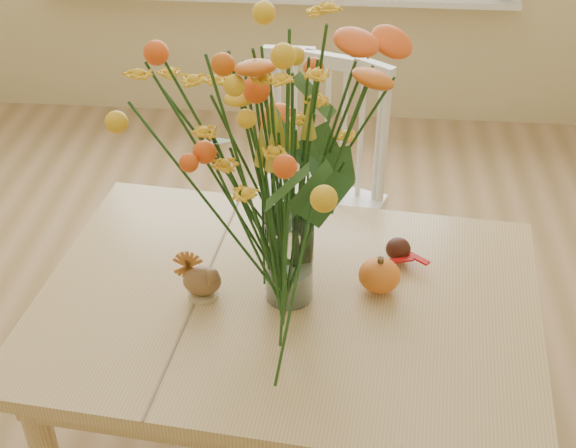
{
  "coord_description": "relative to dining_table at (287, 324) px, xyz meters",
  "views": [
    {
      "loc": [
        0.37,
        -1.67,
        1.98
      ],
      "look_at": [
        0.24,
        -0.14,
        0.91
      ],
      "focal_mm": 48.0,
      "sensor_mm": 36.0,
      "label": 1
    }
  ],
  "objects": [
    {
      "name": "floor",
      "position": [
        -0.24,
        0.16,
        -0.6
      ],
      "size": [
        4.0,
        4.5,
        0.01
      ],
      "primitive_type": "cube",
      "color": "#9A794A",
      "rests_on": "ground"
    },
    {
      "name": "dining_table",
      "position": [
        0.0,
        0.0,
        0.0
      ],
      "size": [
        1.37,
        1.04,
        0.69
      ],
      "rotation": [
        0.0,
        0.0,
        -0.1
      ],
      "color": "tan",
      "rests_on": "floor"
    },
    {
      "name": "windsor_chair",
      "position": [
        0.03,
        0.77,
        -0.05
      ],
      "size": [
        0.57,
        0.56,
        0.98
      ],
      "rotation": [
        0.0,
        0.0,
        -0.33
      ],
      "color": "white",
      "rests_on": "floor"
    },
    {
      "name": "flower_vase",
      "position": [
        0.0,
        0.01,
        0.5
      ],
      "size": [
        0.58,
        0.58,
        0.68
      ],
      "color": "white",
      "rests_on": "dining_table"
    },
    {
      "name": "pumpkin",
      "position": [
        0.23,
        0.06,
        0.13
      ],
      "size": [
        0.11,
        0.11,
        0.09
      ],
      "primitive_type": "ellipsoid",
      "color": "#ED561B",
      "rests_on": "dining_table"
    },
    {
      "name": "turkey_figurine",
      "position": [
        -0.22,
        -0.01,
        0.14
      ],
      "size": [
        0.1,
        0.08,
        0.12
      ],
      "rotation": [
        0.0,
        0.0,
        0.01
      ],
      "color": "#CCB78C",
      "rests_on": "dining_table"
    },
    {
      "name": "dark_gourd",
      "position": [
        0.29,
        0.19,
        0.12
      ],
      "size": [
        0.13,
        0.1,
        0.06
      ],
      "color": "#38160F",
      "rests_on": "dining_table"
    }
  ]
}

